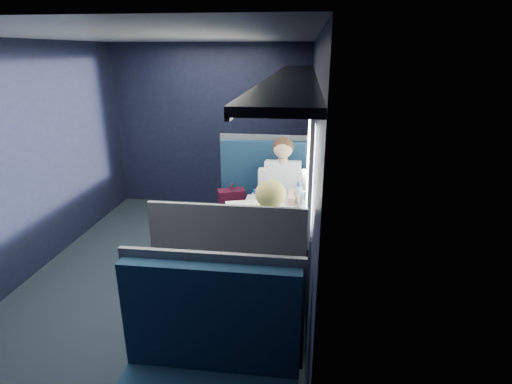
# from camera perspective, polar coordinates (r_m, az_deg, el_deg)

# --- Properties ---
(ground) EXTENTS (2.80, 4.20, 0.01)m
(ground) POSITION_cam_1_polar(r_m,az_deg,el_deg) (4.30, -12.23, -11.57)
(ground) COLOR black
(room_shell) EXTENTS (3.00, 4.40, 2.40)m
(room_shell) POSITION_cam_1_polar(r_m,az_deg,el_deg) (3.76, -13.51, 8.15)
(room_shell) COLOR black
(room_shell) RESTS_ON ground
(table) EXTENTS (0.62, 1.00, 0.74)m
(table) POSITION_cam_1_polar(r_m,az_deg,el_deg) (3.79, 1.99, -4.17)
(table) COLOR #54565E
(table) RESTS_ON ground
(seat_bay_near) EXTENTS (1.04, 0.62, 1.26)m
(seat_bay_near) POSITION_cam_1_polar(r_m,az_deg,el_deg) (4.70, 0.57, -2.53)
(seat_bay_near) COLOR #0E243D
(seat_bay_near) RESTS_ON ground
(seat_bay_far) EXTENTS (1.04, 0.62, 1.26)m
(seat_bay_far) POSITION_cam_1_polar(r_m,az_deg,el_deg) (3.17, -2.95, -14.50)
(seat_bay_far) COLOR #0E243D
(seat_bay_far) RESTS_ON ground
(seat_row_front) EXTENTS (1.04, 0.51, 1.16)m
(seat_row_front) POSITION_cam_1_polar(r_m,az_deg,el_deg) (5.57, 1.77, 0.91)
(seat_row_front) COLOR #0E243D
(seat_row_front) RESTS_ON ground
(man) EXTENTS (0.53, 0.56, 1.32)m
(man) POSITION_cam_1_polar(r_m,az_deg,el_deg) (4.41, 3.70, 0.07)
(man) COLOR black
(man) RESTS_ON ground
(woman) EXTENTS (0.53, 0.56, 1.32)m
(woman) POSITION_cam_1_polar(r_m,az_deg,el_deg) (3.12, 2.06, -8.33)
(woman) COLOR black
(woman) RESTS_ON ground
(papers) EXTENTS (0.79, 0.97, 0.01)m
(papers) POSITION_cam_1_polar(r_m,az_deg,el_deg) (3.70, 0.60, -3.43)
(papers) COLOR white
(papers) RESTS_ON table
(laptop) EXTENTS (0.26, 0.32, 0.22)m
(laptop) POSITION_cam_1_polar(r_m,az_deg,el_deg) (3.67, 5.11, -2.70)
(laptop) COLOR silver
(laptop) RESTS_ON table
(bottle_small) EXTENTS (0.06, 0.06, 0.22)m
(bottle_small) POSITION_cam_1_polar(r_m,az_deg,el_deg) (3.98, 6.10, -0.34)
(bottle_small) COLOR silver
(bottle_small) RESTS_ON table
(cup) EXTENTS (0.06, 0.06, 0.08)m
(cup) POSITION_cam_1_polar(r_m,az_deg,el_deg) (4.14, 6.67, -0.44)
(cup) COLOR white
(cup) RESTS_ON table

